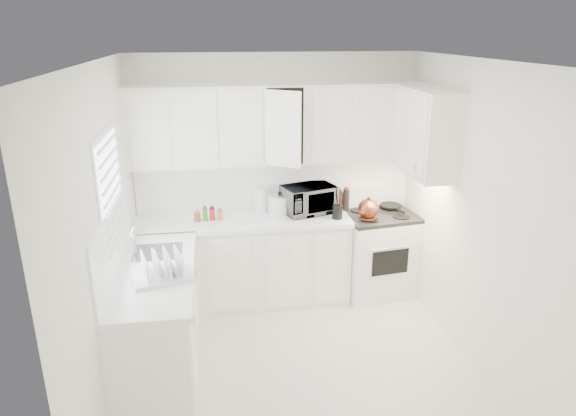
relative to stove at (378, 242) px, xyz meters
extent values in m
plane|color=silver|center=(-1.09, -1.28, -0.59)|extent=(3.20, 3.20, 0.00)
plane|color=white|center=(-1.09, -1.28, 2.01)|extent=(3.20, 3.20, 0.00)
plane|color=white|center=(-1.09, 0.32, 0.71)|extent=(3.00, 0.00, 3.00)
plane|color=white|center=(-1.09, -2.88, 0.71)|extent=(3.00, 0.00, 3.00)
plane|color=white|center=(-2.59, -1.28, 0.71)|extent=(0.00, 3.20, 3.20)
plane|color=white|center=(0.41, -1.28, 0.71)|extent=(0.00, 3.20, 3.20)
cube|color=white|center=(-1.48, 0.01, 0.33)|extent=(2.24, 0.64, 0.05)
cube|color=white|center=(-2.28, -1.08, 0.33)|extent=(0.64, 1.62, 0.05)
cube|color=white|center=(-1.09, 0.31, 0.63)|extent=(2.98, 0.02, 0.55)
cube|color=white|center=(-2.58, -1.08, 0.63)|extent=(0.02, 1.60, 0.55)
imported|color=gray|center=(-0.76, 0.09, 0.54)|extent=(0.60, 0.44, 0.36)
cylinder|color=white|center=(-1.28, 0.17, 0.49)|extent=(0.12, 0.12, 0.27)
cylinder|color=brown|center=(-1.94, 0.14, 0.42)|extent=(0.06, 0.06, 0.13)
cylinder|color=#3E7A28|center=(-1.86, 0.05, 0.42)|extent=(0.06, 0.06, 0.13)
cylinder|color=red|center=(-1.79, 0.14, 0.42)|extent=(0.06, 0.06, 0.13)
cylinder|color=#BE7A2C|center=(-1.71, 0.05, 0.42)|extent=(0.06, 0.06, 0.13)
cylinder|color=red|center=(-0.51, 0.18, 0.45)|extent=(0.06, 0.06, 0.19)
cylinder|color=#BE7A2C|center=(-0.45, 0.12, 0.45)|extent=(0.06, 0.06, 0.19)
cylinder|color=brown|center=(-0.40, 0.18, 0.45)|extent=(0.06, 0.06, 0.19)
cylinder|color=black|center=(-0.34, 0.12, 0.45)|extent=(0.06, 0.06, 0.19)
camera|label=1|loc=(-1.77, -5.03, 2.23)|focal=32.12mm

